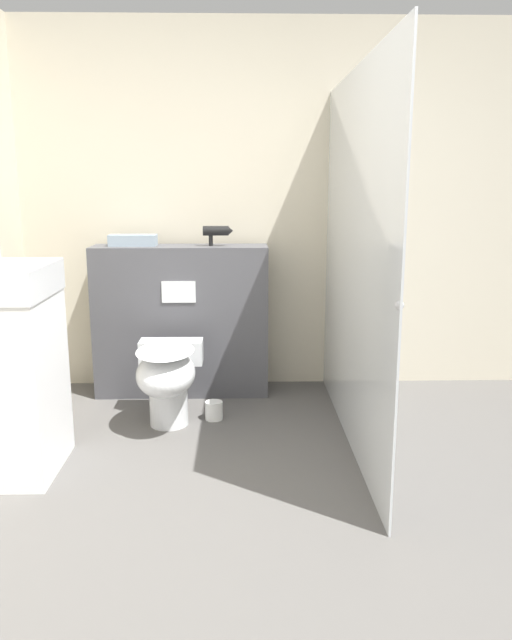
% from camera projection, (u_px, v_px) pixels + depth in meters
% --- Properties ---
extents(ground_plane, '(12.00, 12.00, 0.00)m').
position_uv_depth(ground_plane, '(273.00, 562.00, 2.40)').
color(ground_plane, '#565451').
extents(wall_back, '(8.00, 0.06, 2.50)m').
position_uv_depth(wall_back, '(257.00, 209.00, 4.33)').
color(wall_back, beige).
rests_on(wall_back, ground_plane).
extents(partition_panel, '(1.17, 0.31, 1.02)m').
position_uv_depth(partition_panel, '(182.00, 321.00, 4.25)').
color(partition_panel, '#4C4C51').
rests_on(partition_panel, ground_plane).
extents(shower_glass, '(0.04, 2.06, 2.02)m').
position_uv_depth(shower_glass, '(354.00, 262.00, 3.36)').
color(shower_glass, silver).
rests_on(shower_glass, ground_plane).
extents(toilet, '(0.39, 0.63, 0.50)m').
position_uv_depth(toilet, '(167.00, 375.00, 3.68)').
color(toilet, white).
rests_on(toilet, ground_plane).
extents(hair_drier, '(0.20, 0.06, 0.13)m').
position_uv_depth(hair_drier, '(217.00, 231.00, 4.11)').
color(hair_drier, black).
rests_on(hair_drier, partition_panel).
extents(folded_towel, '(0.31, 0.13, 0.07)m').
position_uv_depth(folded_towel, '(133.00, 240.00, 4.13)').
color(folded_towel, '#8C9EAD').
rests_on(folded_towel, partition_panel).
extents(spare_toilet_roll, '(0.11, 0.11, 0.11)m').
position_uv_depth(spare_toilet_roll, '(214.00, 410.00, 3.84)').
color(spare_toilet_roll, white).
rests_on(spare_toilet_roll, ground_plane).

